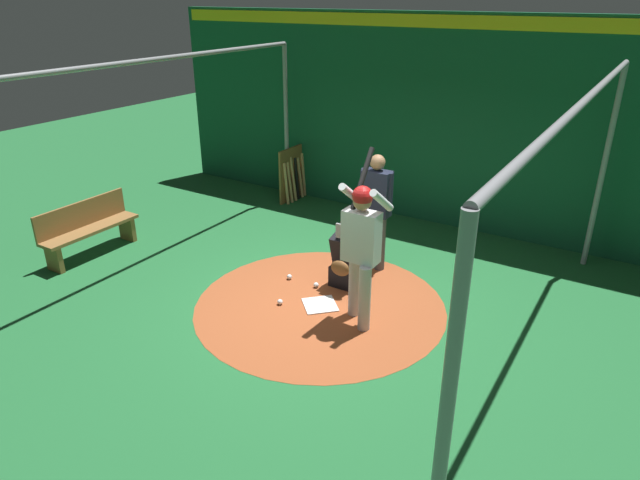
{
  "coord_description": "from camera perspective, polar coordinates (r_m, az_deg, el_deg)",
  "views": [
    {
      "loc": [
        5.42,
        3.39,
        3.8
      ],
      "look_at": [
        0.0,
        0.0,
        0.95
      ],
      "focal_mm": 31.34,
      "sensor_mm": 36.0,
      "label": 1
    }
  ],
  "objects": [
    {
      "name": "dirt_circle",
      "position": [
        7.43,
        -0.0,
        -6.68
      ],
      "size": [
        3.31,
        3.31,
        0.01
      ],
      "primitive_type": "cylinder",
      "color": "#9E4C28",
      "rests_on": "ground"
    },
    {
      "name": "umpire",
      "position": [
        8.07,
        5.71,
        3.46
      ],
      "size": [
        0.22,
        0.49,
        1.74
      ],
      "color": "#4C4C51",
      "rests_on": "ground"
    },
    {
      "name": "cage_frame",
      "position": [
        6.6,
        -0.0,
        9.52
      ],
      "size": [
        6.47,
        5.58,
        2.99
      ],
      "color": "gray",
      "rests_on": "ground"
    },
    {
      "name": "baseball_0",
      "position": [
        7.84,
        -0.4,
        -4.61
      ],
      "size": [
        0.07,
        0.07,
        0.07
      ],
      "primitive_type": "sphere",
      "color": "white",
      "rests_on": "dirt_circle"
    },
    {
      "name": "bat_rack",
      "position": [
        11.21,
        -2.25,
        6.81
      ],
      "size": [
        1.18,
        0.17,
        1.05
      ],
      "color": "olive",
      "rests_on": "ground"
    },
    {
      "name": "baseball_2",
      "position": [
        8.07,
        -3.14,
        -3.77
      ],
      "size": [
        0.07,
        0.07,
        0.07
      ],
      "primitive_type": "sphere",
      "color": "white",
      "rests_on": "dirt_circle"
    },
    {
      "name": "ground_plane",
      "position": [
        7.44,
        -0.0,
        -6.7
      ],
      "size": [
        26.79,
        26.79,
        0.0
      ],
      "primitive_type": "plane",
      "color": "#216633"
    },
    {
      "name": "bench",
      "position": [
        9.4,
        -22.6,
        1.15
      ],
      "size": [
        1.59,
        0.36,
        0.85
      ],
      "color": "olive",
      "rests_on": "ground"
    },
    {
      "name": "catcher",
      "position": [
        7.75,
        2.73,
        -2.12
      ],
      "size": [
        0.58,
        0.4,
        0.98
      ],
      "color": "black",
      "rests_on": "ground"
    },
    {
      "name": "back_wall",
      "position": [
        9.91,
        11.56,
        11.76
      ],
      "size": [
        0.23,
        10.79,
        3.52
      ],
      "color": "#145133",
      "rests_on": "ground"
    },
    {
      "name": "baseball_1",
      "position": [
        7.45,
        -4.11,
        -6.32
      ],
      "size": [
        0.07,
        0.07,
        0.07
      ],
      "primitive_type": "sphere",
      "color": "white",
      "rests_on": "dirt_circle"
    },
    {
      "name": "batter",
      "position": [
        6.62,
        4.24,
        -0.18
      ],
      "size": [
        0.68,
        0.49,
        2.13
      ],
      "color": "#BCBCC0",
      "rests_on": "ground"
    },
    {
      "name": "home_plate",
      "position": [
        7.43,
        -0.0,
        -6.62
      ],
      "size": [
        0.59,
        0.59,
        0.01
      ],
      "primitive_type": "cube",
      "rotation": [
        0.0,
        0.0,
        0.79
      ],
      "color": "white",
      "rests_on": "dirt_circle"
    }
  ]
}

